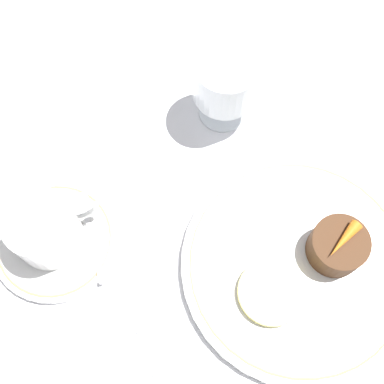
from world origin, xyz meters
The scene contains 10 objects.
ground_plane centered at (0.00, 0.00, 0.00)m, with size 3.00×3.00×0.00m, color white.
dinner_plate centered at (-0.01, -0.03, 0.01)m, with size 0.27×0.27×0.01m.
saucer centered at (-0.25, 0.12, 0.01)m, with size 0.15×0.15×0.01m.
coffee_cup centered at (-0.25, 0.13, 0.05)m, with size 0.10×0.08×0.07m.
spoon centered at (-0.21, 0.12, 0.01)m, with size 0.03×0.11×0.00m.
wine_glass centered at (0.01, 0.19, 0.07)m, with size 0.08×0.08×0.11m.
fork centered at (-0.20, 0.02, 0.00)m, with size 0.03×0.19×0.01m.
dessert_cake centered at (0.04, -0.03, 0.03)m, with size 0.06×0.06×0.04m.
carrot_garnish centered at (0.04, -0.03, 0.06)m, with size 0.05×0.03×0.01m.
pineapple_slice centered at (-0.05, -0.04, 0.02)m, with size 0.08×0.08×0.01m.
Camera 1 is at (-0.18, -0.10, 0.61)m, focal length 50.00 mm.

